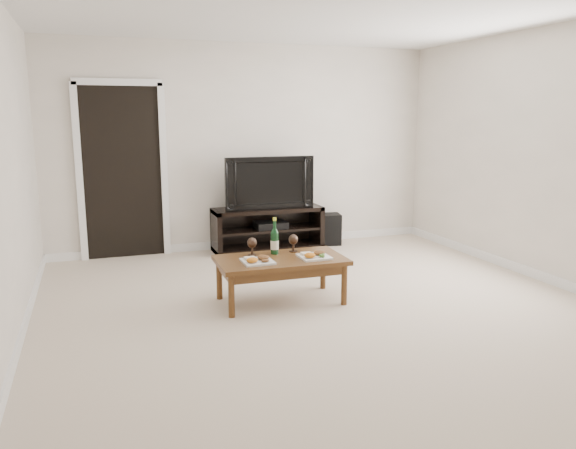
# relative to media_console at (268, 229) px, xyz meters

# --- Properties ---
(floor) EXTENTS (5.50, 5.50, 0.00)m
(floor) POSITION_rel_media_console_xyz_m (-0.19, -2.50, -0.28)
(floor) COLOR beige
(floor) RESTS_ON ground
(back_wall) EXTENTS (5.00, 0.04, 2.60)m
(back_wall) POSITION_rel_media_console_xyz_m (-0.19, 0.27, 1.02)
(back_wall) COLOR beige
(back_wall) RESTS_ON ground
(doorway) EXTENTS (0.90, 0.02, 2.05)m
(doorway) POSITION_rel_media_console_xyz_m (-1.74, 0.24, 0.75)
(doorway) COLOR black
(doorway) RESTS_ON ground
(media_console) EXTENTS (1.41, 0.45, 0.55)m
(media_console) POSITION_rel_media_console_xyz_m (0.00, 0.00, 0.00)
(media_console) COLOR black
(media_console) RESTS_ON ground
(television) EXTENTS (1.14, 0.16, 0.66)m
(television) POSITION_rel_media_console_xyz_m (0.00, 0.00, 0.60)
(television) COLOR black
(television) RESTS_ON media_console
(av_receiver) EXTENTS (0.41, 0.31, 0.08)m
(av_receiver) POSITION_rel_media_console_xyz_m (0.04, -0.01, 0.05)
(av_receiver) COLOR black
(av_receiver) RESTS_ON media_console
(subwoofer) EXTENTS (0.32, 0.32, 0.41)m
(subwoofer) POSITION_rel_media_console_xyz_m (0.88, 0.02, -0.07)
(subwoofer) COLOR black
(subwoofer) RESTS_ON ground
(coffee_table) EXTENTS (1.19, 0.66, 0.42)m
(coffee_table) POSITION_rel_media_console_xyz_m (-0.50, -2.01, -0.07)
(coffee_table) COLOR #513516
(coffee_table) RESTS_ON ground
(plate_left) EXTENTS (0.27, 0.27, 0.07)m
(plate_left) POSITION_rel_media_console_xyz_m (-0.75, -2.09, 0.18)
(plate_left) COLOR white
(plate_left) RESTS_ON coffee_table
(plate_right) EXTENTS (0.27, 0.27, 0.07)m
(plate_right) POSITION_rel_media_console_xyz_m (-0.21, -2.10, 0.18)
(plate_right) COLOR white
(plate_right) RESTS_ON coffee_table
(wine_bottle) EXTENTS (0.07, 0.07, 0.35)m
(wine_bottle) POSITION_rel_media_console_xyz_m (-0.50, -1.84, 0.32)
(wine_bottle) COLOR #0E3417
(wine_bottle) RESTS_ON coffee_table
(goblet_left) EXTENTS (0.09, 0.09, 0.17)m
(goblet_left) POSITION_rel_media_console_xyz_m (-0.72, -1.82, 0.23)
(goblet_left) COLOR #32231B
(goblet_left) RESTS_ON coffee_table
(goblet_right) EXTENTS (0.09, 0.09, 0.17)m
(goblet_right) POSITION_rel_media_console_xyz_m (-0.31, -1.82, 0.23)
(goblet_right) COLOR #32231B
(goblet_right) RESTS_ON coffee_table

